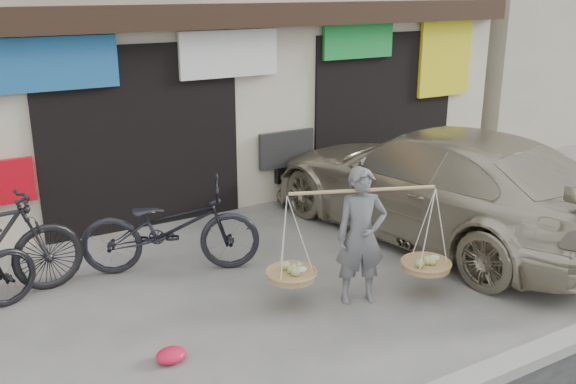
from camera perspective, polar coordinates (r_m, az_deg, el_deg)
ground at (r=7.05m, az=-2.86°, el=-11.67°), size 70.00×70.00×0.00m
street_vendor at (r=7.28m, az=6.49°, el=-4.40°), size 2.03×1.14×1.59m
bike_2 at (r=8.18m, az=-10.40°, el=-3.12°), size 2.35×1.60×1.17m
suv at (r=9.38m, az=12.88°, el=0.79°), size 2.99×5.72×1.58m
red_bag at (r=6.49m, az=-10.34°, el=-14.08°), size 0.31×0.25×0.14m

